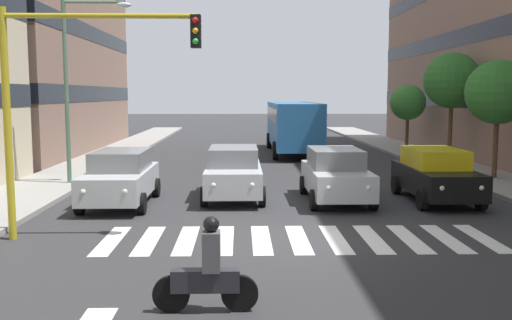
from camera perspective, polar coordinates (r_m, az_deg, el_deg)
name	(u,v)px	position (r m, az deg, el deg)	size (l,w,h in m)	color
ground_plane	(298,239)	(14.01, 4.25, -7.87)	(180.00, 180.00, 0.00)	#2D2D30
crosswalk_markings	(298,239)	(14.01, 4.25, -7.85)	(9.45, 2.80, 0.01)	silver
car_0	(436,174)	(19.62, 17.44, -1.37)	(2.02, 4.44, 1.72)	black
car_1	(336,174)	(18.89, 7.93, -1.43)	(2.02, 4.44, 1.72)	#B2B7BC
car_2	(234,172)	(19.26, -2.24, -1.22)	(2.02, 4.44, 1.72)	#B2B7BC
car_3	(121,177)	(18.61, -13.31, -1.66)	(2.02, 4.44, 1.72)	#B2B7BC
bus_behind_traffic	(293,122)	(34.20, 3.67, 3.81)	(2.78, 10.50, 3.00)	#286BAD
motorcycle_with_rider	(207,273)	(9.36, -4.86, -11.12)	(1.70, 0.36, 1.57)	black
traffic_light_gantry	(64,84)	(14.31, -18.59, 7.18)	(4.68, 0.36, 5.50)	#AD991E
street_lamp_right	(77,71)	(22.61, -17.41, 8.40)	(2.57, 0.28, 6.86)	#4C6B56
street_tree_1	(498,92)	(24.79, 22.93, 6.21)	(2.56, 2.56, 4.70)	#513823
street_tree_2	(452,81)	(29.48, 18.92, 7.46)	(2.70, 2.70, 5.35)	#513823
street_tree_3	(408,103)	(35.52, 14.87, 5.53)	(2.11, 2.11, 3.91)	#513823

